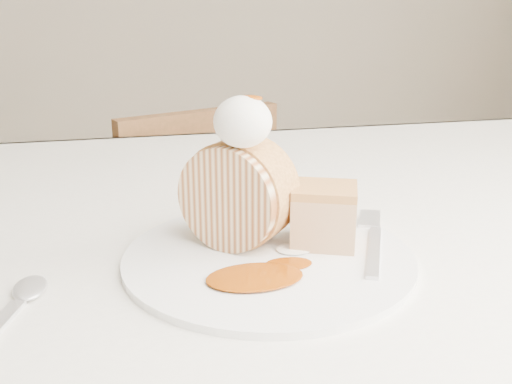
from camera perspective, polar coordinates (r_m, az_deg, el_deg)
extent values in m
cube|color=white|center=(0.68, -0.99, -3.80)|extent=(1.40, 0.90, 0.04)
cube|color=white|center=(1.13, -5.58, -1.14)|extent=(1.40, 0.01, 0.28)
cylinder|color=brown|center=(1.39, 21.97, -10.15)|extent=(0.06, 0.06, 0.71)
cube|color=brown|center=(1.45, -8.31, -6.75)|extent=(0.47, 0.47, 0.03)
cube|color=brown|center=(1.24, -5.36, -0.69)|extent=(0.35, 0.17, 0.38)
cylinder|color=brown|center=(1.73, -5.61, -9.61)|extent=(0.03, 0.03, 0.36)
cylinder|color=brown|center=(1.62, -15.60, -12.23)|extent=(0.03, 0.03, 0.36)
cylinder|color=brown|center=(1.49, 0.38, -14.33)|extent=(0.03, 0.03, 0.36)
cylinder|color=brown|center=(1.37, -11.06, -18.05)|extent=(0.03, 0.03, 0.36)
cylinder|color=white|center=(0.55, 1.25, -6.51)|extent=(0.36, 0.36, 0.01)
cylinder|color=beige|center=(0.56, -1.83, -0.18)|extent=(0.11, 0.11, 0.10)
cube|color=tan|center=(0.57, 6.80, -2.67)|extent=(0.08, 0.08, 0.05)
ellipsoid|color=white|center=(0.52, -1.34, 7.03)|extent=(0.05, 0.05, 0.05)
ellipsoid|color=#8A3905|center=(0.52, -0.80, 10.00)|extent=(0.03, 0.02, 0.01)
cube|color=silver|center=(0.56, 11.72, -5.78)|extent=(0.09, 0.16, 0.00)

